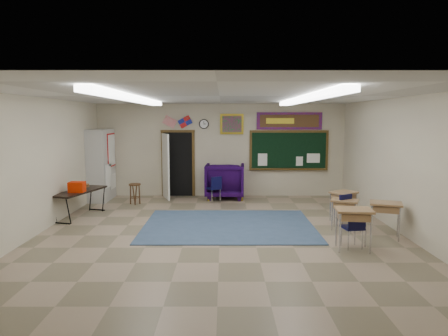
{
  "coord_description": "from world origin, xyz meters",
  "views": [
    {
      "loc": [
        0.09,
        -8.44,
        2.54
      ],
      "look_at": [
        0.09,
        1.5,
        1.29
      ],
      "focal_mm": 32.0,
      "sensor_mm": 36.0,
      "label": 1
    }
  ],
  "objects_px": {
    "student_desk_front_right": "(343,205)",
    "wooden_stool": "(135,194)",
    "student_desk_front_left": "(345,213)",
    "wingback_armchair": "(225,180)",
    "folding_table": "(80,202)"
  },
  "relations": [
    {
      "from": "student_desk_front_right",
      "to": "folding_table",
      "type": "relative_size",
      "value": 0.43
    },
    {
      "from": "student_desk_front_right",
      "to": "wooden_stool",
      "type": "xyz_separation_m",
      "value": [
        -5.6,
        1.93,
        -0.09
      ]
    },
    {
      "from": "student_desk_front_right",
      "to": "wooden_stool",
      "type": "height_order",
      "value": "student_desk_front_right"
    },
    {
      "from": "wooden_stool",
      "to": "student_desk_front_left",
      "type": "bearing_deg",
      "value": -27.01
    },
    {
      "from": "student_desk_front_right",
      "to": "wooden_stool",
      "type": "relative_size",
      "value": 1.25
    },
    {
      "from": "folding_table",
      "to": "wooden_stool",
      "type": "relative_size",
      "value": 2.88
    },
    {
      "from": "wingback_armchair",
      "to": "wooden_stool",
      "type": "distance_m",
      "value": 2.85
    },
    {
      "from": "student_desk_front_left",
      "to": "wooden_stool",
      "type": "bearing_deg",
      "value": 176.63
    },
    {
      "from": "wingback_armchair",
      "to": "wooden_stool",
      "type": "relative_size",
      "value": 2.02
    },
    {
      "from": "student_desk_front_left",
      "to": "folding_table",
      "type": "bearing_deg",
      "value": -167.06
    },
    {
      "from": "student_desk_front_left",
      "to": "student_desk_front_right",
      "type": "height_order",
      "value": "student_desk_front_right"
    },
    {
      "from": "student_desk_front_left",
      "to": "wingback_armchair",
      "type": "bearing_deg",
      "value": 149.84
    },
    {
      "from": "wingback_armchair",
      "to": "student_desk_front_left",
      "type": "xyz_separation_m",
      "value": [
        2.71,
        -3.71,
        -0.17
      ]
    },
    {
      "from": "student_desk_front_left",
      "to": "wooden_stool",
      "type": "xyz_separation_m",
      "value": [
        -5.39,
        2.75,
        -0.08
      ]
    },
    {
      "from": "folding_table",
      "to": "wingback_armchair",
      "type": "bearing_deg",
      "value": 49.51
    }
  ]
}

